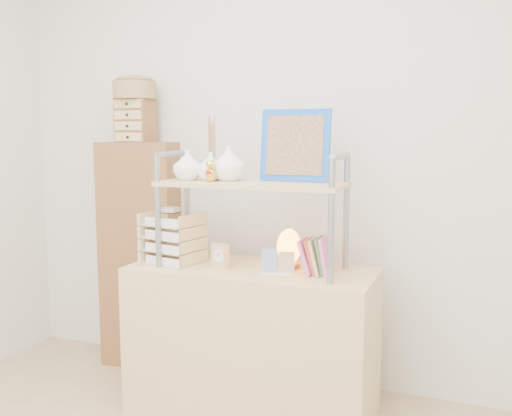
{
  "coord_description": "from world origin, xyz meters",
  "views": [
    {
      "loc": [
        1.01,
        -1.32,
        1.41
      ],
      "look_at": [
        0.02,
        1.2,
        1.05
      ],
      "focal_mm": 40.0,
      "sensor_mm": 36.0,
      "label": 1
    }
  ],
  "objects_px": {
    "cabinet": "(141,254)",
    "salt_lamp": "(289,248)",
    "desk": "(252,342)",
    "letter_tray": "(172,241)"
  },
  "relations": [
    {
      "from": "desk",
      "to": "letter_tray",
      "type": "height_order",
      "value": "letter_tray"
    },
    {
      "from": "letter_tray",
      "to": "salt_lamp",
      "type": "relative_size",
      "value": 1.49
    },
    {
      "from": "letter_tray",
      "to": "salt_lamp",
      "type": "distance_m",
      "value": 0.59
    },
    {
      "from": "cabinet",
      "to": "salt_lamp",
      "type": "xyz_separation_m",
      "value": [
        1.04,
        -0.29,
        0.17
      ]
    },
    {
      "from": "letter_tray",
      "to": "salt_lamp",
      "type": "xyz_separation_m",
      "value": [
        0.58,
        0.13,
        -0.02
      ]
    },
    {
      "from": "cabinet",
      "to": "salt_lamp",
      "type": "distance_m",
      "value": 1.09
    },
    {
      "from": "letter_tray",
      "to": "cabinet",
      "type": "bearing_deg",
      "value": 137.41
    },
    {
      "from": "cabinet",
      "to": "letter_tray",
      "type": "bearing_deg",
      "value": -50.42
    },
    {
      "from": "desk",
      "to": "letter_tray",
      "type": "relative_size",
      "value": 4.21
    },
    {
      "from": "desk",
      "to": "letter_tray",
      "type": "xyz_separation_m",
      "value": [
        -0.42,
        -0.05,
        0.49
      ]
    }
  ]
}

